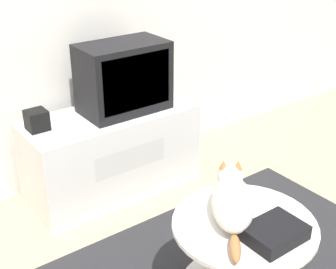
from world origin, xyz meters
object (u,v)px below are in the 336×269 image
(tv, at_px, (124,77))
(dvd_box, at_px, (274,233))
(speaker, at_px, (37,120))
(cat, at_px, (232,199))

(tv, xyz_separation_m, dvd_box, (-0.16, -1.31, -0.21))
(speaker, xyz_separation_m, cat, (0.35, -1.14, -0.03))
(tv, distance_m, cat, 1.11)
(speaker, height_order, cat, speaker)
(tv, relative_size, dvd_box, 2.27)
(tv, xyz_separation_m, speaker, (-0.52, 0.05, -0.15))
(tv, distance_m, dvd_box, 1.33)
(speaker, distance_m, cat, 1.19)
(dvd_box, bearing_deg, speaker, 104.79)
(dvd_box, distance_m, cat, 0.22)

